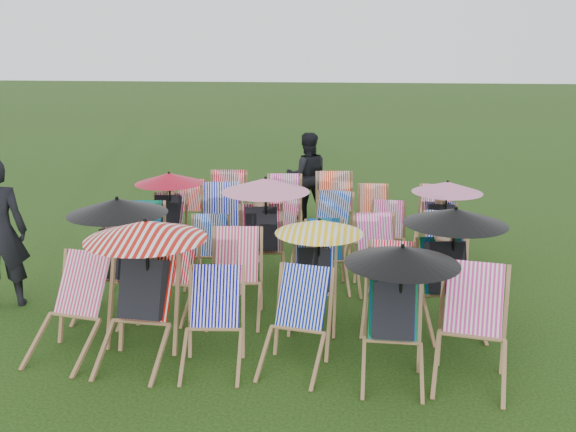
# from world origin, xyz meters

# --- Properties ---
(ground) EXTENTS (100.00, 100.00, 0.00)m
(ground) POSITION_xyz_m (0.00, 0.00, 0.00)
(ground) COLOR black
(ground) RESTS_ON ground
(deckchair_0) EXTENTS (0.78, 0.99, 0.98)m
(deckchair_0) POSITION_xyz_m (-1.98, -2.19, 0.49)
(deckchair_0) COLOR olive
(deckchair_0) RESTS_ON ground
(deckchair_1) EXTENTS (1.20, 1.26, 1.42)m
(deckchair_1) POSITION_xyz_m (-1.21, -2.21, 0.75)
(deckchair_1) COLOR olive
(deckchair_1) RESTS_ON ground
(deckchair_2) EXTENTS (0.69, 0.90, 0.92)m
(deckchair_2) POSITION_xyz_m (-0.48, -2.27, 0.46)
(deckchair_2) COLOR olive
(deckchair_2) RESTS_ON ground
(deckchair_3) EXTENTS (0.75, 0.94, 0.92)m
(deckchair_3) POSITION_xyz_m (0.32, -2.18, 0.46)
(deckchair_3) COLOR olive
(deckchair_3) RESTS_ON ground
(deckchair_4) EXTENTS (1.08, 1.12, 1.28)m
(deckchair_4) POSITION_xyz_m (1.27, -2.27, 0.67)
(deckchair_4) COLOR olive
(deckchair_4) RESTS_ON ground
(deckchair_5) EXTENTS (0.83, 1.04, 1.03)m
(deckchair_5) POSITION_xyz_m (1.98, -2.23, 0.51)
(deckchair_5) COLOR olive
(deckchair_5) RESTS_ON ground
(deckchair_6) EXTENTS (1.15, 1.22, 1.37)m
(deckchair_6) POSITION_xyz_m (-1.94, -1.10, 0.72)
(deckchair_6) COLOR olive
(deckchair_6) RESTS_ON ground
(deckchair_7) EXTENTS (0.62, 0.83, 0.86)m
(deckchair_7) POSITION_xyz_m (-1.28, -1.06, 0.43)
(deckchair_7) COLOR olive
(deckchair_7) RESTS_ON ground
(deckchair_8) EXTENTS (0.73, 0.96, 0.97)m
(deckchair_8) POSITION_xyz_m (-0.50, -1.05, 0.49)
(deckchair_8) COLOR olive
(deckchair_8) RESTS_ON ground
(deckchair_9) EXTENTS (1.00, 1.04, 1.19)m
(deckchair_9) POSITION_xyz_m (0.42, -1.08, 0.63)
(deckchair_9) COLOR olive
(deckchair_9) RESTS_ON ground
(deckchair_10) EXTENTS (0.66, 0.87, 0.89)m
(deckchair_10) POSITION_xyz_m (1.26, -1.10, 0.45)
(deckchair_10) COLOR olive
(deckchair_10) RESTS_ON ground
(deckchair_11) EXTENTS (1.14, 1.24, 1.35)m
(deckchair_11) POSITION_xyz_m (1.92, -1.05, 0.71)
(deckchair_11) COLOR olive
(deckchair_11) RESTS_ON ground
(deckchair_12) EXTENTS (0.77, 0.99, 0.99)m
(deckchair_12) POSITION_xyz_m (-2.04, 0.03, 0.50)
(deckchair_12) COLOR olive
(deckchair_12) RESTS_ON ground
(deckchair_13) EXTENTS (0.63, 0.83, 0.85)m
(deckchair_13) POSITION_xyz_m (-1.09, -0.00, 0.43)
(deckchair_13) COLOR olive
(deckchair_13) RESTS_ON ground
(deckchair_14) EXTENTS (1.17, 1.27, 1.39)m
(deckchair_14) POSITION_xyz_m (-0.37, 0.16, 0.73)
(deckchair_14) COLOR olive
(deckchair_14) RESTS_ON ground
(deckchair_15) EXTENTS (0.69, 0.86, 0.84)m
(deckchair_15) POSITION_xyz_m (0.49, 0.02, 0.42)
(deckchair_15) COLOR olive
(deckchair_15) RESTS_ON ground
(deckchair_16) EXTENTS (0.72, 0.92, 0.91)m
(deckchair_16) POSITION_xyz_m (1.15, 0.09, 0.45)
(deckchair_16) COLOR olive
(deckchair_16) RESTS_ON ground
(deckchair_17) EXTENTS (0.70, 0.93, 0.97)m
(deckchair_17) POSITION_xyz_m (2.01, 0.05, 0.48)
(deckchair_17) COLOR olive
(deckchair_17) RESTS_ON ground
(deckchair_18) EXTENTS (1.03, 1.07, 1.23)m
(deckchair_18) POSITION_xyz_m (-2.01, 1.19, 0.65)
(deckchair_18) COLOR olive
(deckchair_18) RESTS_ON ground
(deckchair_19) EXTENTS (0.85, 1.06, 1.03)m
(deckchair_19) POSITION_xyz_m (-1.17, 1.20, 0.52)
(deckchair_19) COLOR olive
(deckchair_19) RESTS_ON ground
(deckchair_20) EXTENTS (0.60, 0.80, 0.83)m
(deckchair_20) POSITION_xyz_m (-0.28, 1.25, 0.41)
(deckchair_20) COLOR olive
(deckchair_20) RESTS_ON ground
(deckchair_21) EXTENTS (0.74, 0.94, 0.93)m
(deckchair_21) POSITION_xyz_m (0.46, 1.27, 0.47)
(deckchair_21) COLOR olive
(deckchair_21) RESTS_ON ground
(deckchair_22) EXTENTS (0.59, 0.80, 0.84)m
(deckchair_22) POSITION_xyz_m (1.31, 1.19, 0.42)
(deckchair_22) COLOR olive
(deckchair_22) RESTS_ON ground
(deckchair_23) EXTENTS (1.01, 1.05, 1.19)m
(deckchair_23) POSITION_xyz_m (2.09, 1.19, 0.63)
(deckchair_23) COLOR olive
(deckchair_23) RESTS_ON ground
(deckchair_24) EXTENTS (0.57, 0.78, 0.83)m
(deckchair_24) POSITION_xyz_m (-2.02, 2.42, 0.42)
(deckchair_24) COLOR olive
(deckchair_24) RESTS_ON ground
(deckchair_25) EXTENTS (0.76, 1.00, 1.02)m
(deckchair_25) POSITION_xyz_m (-1.31, 2.27, 0.51)
(deckchair_25) COLOR olive
(deckchair_25) RESTS_ON ground
(deckchair_26) EXTENTS (0.73, 0.94, 0.96)m
(deckchair_26) POSITION_xyz_m (-0.36, 2.39, 0.48)
(deckchair_26) COLOR olive
(deckchair_26) RESTS_ON ground
(deckchair_27) EXTENTS (0.79, 1.01, 1.02)m
(deckchair_27) POSITION_xyz_m (0.49, 2.40, 0.51)
(deckchair_27) COLOR olive
(deckchair_27) RESTS_ON ground
(deckchair_28) EXTENTS (0.58, 0.79, 0.83)m
(deckchair_28) POSITION_xyz_m (1.12, 2.40, 0.42)
(deckchair_28) COLOR olive
(deckchair_28) RESTS_ON ground
(deckchair_29) EXTENTS (0.69, 0.88, 0.87)m
(deckchair_29) POSITION_xyz_m (2.07, 2.27, 0.43)
(deckchair_29) COLOR olive
(deckchair_29) RESTS_ON ground
(person_rear) EXTENTS (0.87, 0.73, 1.58)m
(person_rear) POSITION_xyz_m (-0.08, 3.49, 0.79)
(person_rear) COLOR black
(person_rear) RESTS_ON ground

